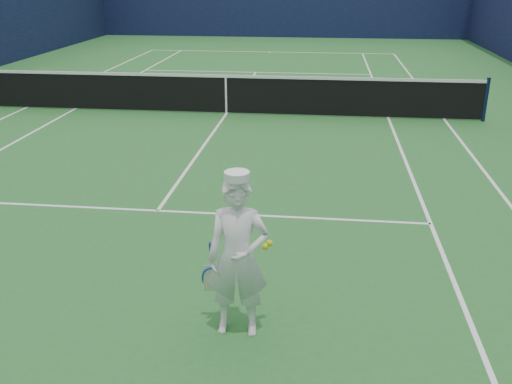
% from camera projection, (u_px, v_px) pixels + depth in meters
% --- Properties ---
extents(ground, '(80.00, 80.00, 0.00)m').
position_uv_depth(ground, '(226.00, 114.00, 14.72)').
color(ground, '#256328').
rests_on(ground, ground).
extents(court_markings, '(11.03, 23.83, 0.01)m').
position_uv_depth(court_markings, '(226.00, 114.00, 14.72)').
color(court_markings, white).
rests_on(court_markings, ground).
extents(windscreen_fence, '(20.12, 36.12, 4.00)m').
position_uv_depth(windscreen_fence, '(225.00, 34.00, 13.99)').
color(windscreen_fence, '#0F1539').
rests_on(windscreen_fence, ground).
extents(tennis_net, '(12.88, 0.09, 1.07)m').
position_uv_depth(tennis_net, '(226.00, 93.00, 14.52)').
color(tennis_net, '#141E4C').
rests_on(tennis_net, ground).
extents(tennis_player, '(0.77, 0.46, 1.74)m').
position_uv_depth(tennis_player, '(238.00, 257.00, 5.60)').
color(tennis_player, white).
rests_on(tennis_player, ground).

